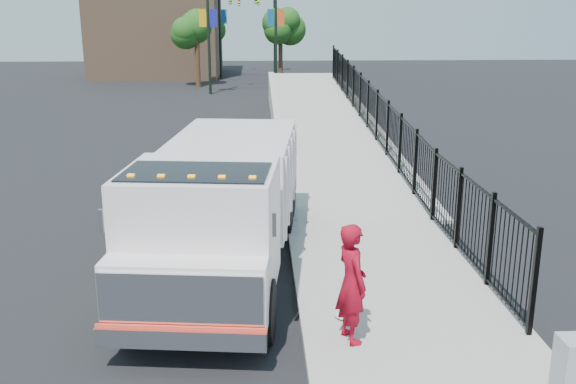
{
  "coord_description": "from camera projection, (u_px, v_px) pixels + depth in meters",
  "views": [
    {
      "loc": [
        -0.83,
        -11.26,
        5.21
      ],
      "look_at": [
        -0.2,
        2.0,
        1.46
      ],
      "focal_mm": 40.0,
      "sensor_mm": 36.0,
      "label": 1
    }
  ],
  "objects": [
    {
      "name": "building",
      "position": [
        158.0,
        26.0,
        53.07
      ],
      "size": [
        10.0,
        10.0,
        8.0
      ],
      "primitive_type": "cube",
      "color": "#8C664C",
      "rests_on": "ground"
    },
    {
      "name": "light_pole_3",
      "position": [
        271.0,
        21.0,
        55.81
      ],
      "size": [
        3.77,
        0.22,
        8.0
      ],
      "color": "black",
      "rests_on": "ground"
    },
    {
      "name": "iron_fence",
      "position": [
        376.0,
        132.0,
        23.73
      ],
      "size": [
        0.1,
        28.0,
        1.8
      ],
      "primitive_type": "cube",
      "color": "black",
      "rests_on": "ground"
    },
    {
      "name": "worker",
      "position": [
        352.0,
        283.0,
        10.07
      ],
      "size": [
        0.66,
        0.82,
        1.96
      ],
      "primitive_type": "imported",
      "rotation": [
        0.0,
        0.0,
        1.88
      ],
      "color": "maroon",
      "rests_on": "sidewalk"
    },
    {
      "name": "tree_1",
      "position": [
        280.0,
        28.0,
        49.73
      ],
      "size": [
        2.26,
        2.26,
        5.13
      ],
      "color": "#382314",
      "rests_on": "ground"
    },
    {
      "name": "light_pole_0",
      "position": [
        213.0,
        25.0,
        40.68
      ],
      "size": [
        3.77,
        0.22,
        8.0
      ],
      "color": "black",
      "rests_on": "ground"
    },
    {
      "name": "tree_2",
      "position": [
        209.0,
        26.0,
        55.88
      ],
      "size": [
        2.57,
        2.57,
        5.28
      ],
      "color": "#382314",
      "rests_on": "ground"
    },
    {
      "name": "ramp",
      "position": [
        326.0,
        136.0,
        27.76
      ],
      "size": [
        3.95,
        24.06,
        3.19
      ],
      "primitive_type": "cube",
      "rotation": [
        0.06,
        0.0,
        0.0
      ],
      "color": "#9E998E",
      "rests_on": "ground"
    },
    {
      "name": "light_pole_1",
      "position": [
        271.0,
        24.0,
        43.36
      ],
      "size": [
        3.78,
        0.22,
        8.0
      ],
      "color": "black",
      "rests_on": "ground"
    },
    {
      "name": "debris",
      "position": [
        345.0,
        315.0,
        11.05
      ],
      "size": [
        0.38,
        0.38,
        0.1
      ],
      "primitive_type": "ellipsoid",
      "color": "silver",
      "rests_on": "sidewalk"
    },
    {
      "name": "ground",
      "position": [
        303.0,
        293.0,
        12.28
      ],
      "size": [
        120.0,
        120.0,
        0.0
      ],
      "primitive_type": "plane",
      "color": "black",
      "rests_on": "ground"
    },
    {
      "name": "tree_0",
      "position": [
        196.0,
        30.0,
        44.69
      ],
      "size": [
        2.34,
        2.34,
        5.17
      ],
      "color": "#382314",
      "rests_on": "ground"
    },
    {
      "name": "truck",
      "position": [
        221.0,
        201.0,
        12.84
      ],
      "size": [
        3.43,
        8.29,
        2.76
      ],
      "rotation": [
        0.0,
        0.0,
        -0.11
      ],
      "color": "black",
      "rests_on": "ground"
    },
    {
      "name": "light_pole_2",
      "position": [
        224.0,
        22.0,
        50.2
      ],
      "size": [
        3.77,
        0.22,
        8.0
      ],
      "color": "black",
      "rests_on": "ground"
    },
    {
      "name": "curb",
      "position": [
        312.0,
        341.0,
        10.33
      ],
      "size": [
        0.3,
        12.0,
        0.16
      ],
      "primitive_type": "cube",
      "color": "#ADAAA3",
      "rests_on": "ground"
    },
    {
      "name": "sidewalk",
      "position": [
        430.0,
        340.0,
        10.43
      ],
      "size": [
        3.55,
        12.0,
        0.12
      ],
      "primitive_type": "cube",
      "color": "#9E998E",
      "rests_on": "ground"
    }
  ]
}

